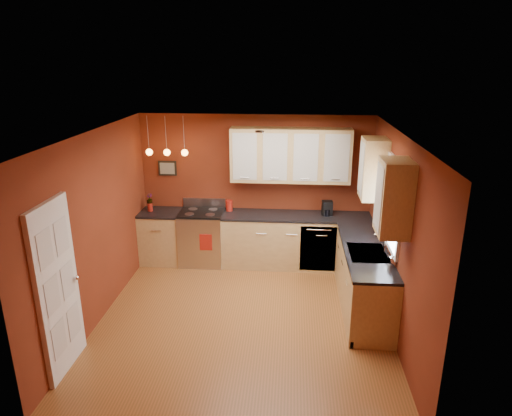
# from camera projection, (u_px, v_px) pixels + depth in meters

# --- Properties ---
(floor) EXTENTS (4.20, 4.20, 0.00)m
(floor) POSITION_uv_depth(u_px,v_px,m) (244.00, 318.00, 6.44)
(floor) COLOR #9A562C
(floor) RESTS_ON ground
(ceiling) EXTENTS (4.00, 4.20, 0.02)m
(ceiling) POSITION_uv_depth(u_px,v_px,m) (242.00, 135.00, 5.62)
(ceiling) COLOR white
(ceiling) RESTS_ON wall_back
(wall_back) EXTENTS (4.00, 0.02, 2.60)m
(wall_back) POSITION_uv_depth(u_px,v_px,m) (255.00, 189.00, 8.02)
(wall_back) COLOR maroon
(wall_back) RESTS_ON floor
(wall_front) EXTENTS (4.00, 0.02, 2.60)m
(wall_front) POSITION_uv_depth(u_px,v_px,m) (217.00, 319.00, 4.04)
(wall_front) COLOR maroon
(wall_front) RESTS_ON floor
(wall_left) EXTENTS (0.02, 4.20, 2.60)m
(wall_left) POSITION_uv_depth(u_px,v_px,m) (96.00, 228.00, 6.18)
(wall_left) COLOR maroon
(wall_left) RESTS_ON floor
(wall_right) EXTENTS (0.02, 4.20, 2.60)m
(wall_right) POSITION_uv_depth(u_px,v_px,m) (397.00, 237.00, 5.88)
(wall_right) COLOR maroon
(wall_right) RESTS_ON floor
(base_cabinets_back_left) EXTENTS (0.70, 0.60, 0.90)m
(base_cabinets_back_left) POSITION_uv_depth(u_px,v_px,m) (162.00, 237.00, 8.13)
(base_cabinets_back_left) COLOR tan
(base_cabinets_back_left) RESTS_ON floor
(base_cabinets_back_right) EXTENTS (2.54, 0.60, 0.90)m
(base_cabinets_back_right) POSITION_uv_depth(u_px,v_px,m) (296.00, 241.00, 7.95)
(base_cabinets_back_right) COLOR tan
(base_cabinets_back_right) RESTS_ON floor
(base_cabinets_right) EXTENTS (0.60, 2.10, 0.90)m
(base_cabinets_right) POSITION_uv_depth(u_px,v_px,m) (363.00, 279.00, 6.60)
(base_cabinets_right) COLOR tan
(base_cabinets_right) RESTS_ON floor
(counter_back_left) EXTENTS (0.70, 0.62, 0.04)m
(counter_back_left) POSITION_uv_depth(u_px,v_px,m) (160.00, 212.00, 7.98)
(counter_back_left) COLOR black
(counter_back_left) RESTS_ON base_cabinets_back_left
(counter_back_right) EXTENTS (2.54, 0.62, 0.04)m
(counter_back_right) POSITION_uv_depth(u_px,v_px,m) (297.00, 216.00, 7.80)
(counter_back_right) COLOR black
(counter_back_right) RESTS_ON base_cabinets_back_right
(counter_right) EXTENTS (0.62, 2.10, 0.04)m
(counter_right) POSITION_uv_depth(u_px,v_px,m) (366.00, 249.00, 6.45)
(counter_right) COLOR black
(counter_right) RESTS_ON base_cabinets_right
(gas_range) EXTENTS (0.76, 0.64, 1.11)m
(gas_range) POSITION_uv_depth(u_px,v_px,m) (202.00, 237.00, 8.06)
(gas_range) COLOR #B1B1B5
(gas_range) RESTS_ON floor
(dishwasher_front) EXTENTS (0.60, 0.02, 0.80)m
(dishwasher_front) POSITION_uv_depth(u_px,v_px,m) (318.00, 249.00, 7.64)
(dishwasher_front) COLOR #B1B1B5
(dishwasher_front) RESTS_ON base_cabinets_back_right
(sink) EXTENTS (0.50, 0.70, 0.33)m
(sink) POSITION_uv_depth(u_px,v_px,m) (367.00, 254.00, 6.31)
(sink) COLOR gray
(sink) RESTS_ON counter_right
(window) EXTENTS (0.06, 1.02, 1.22)m
(window) POSITION_uv_depth(u_px,v_px,m) (393.00, 201.00, 6.04)
(window) COLOR white
(window) RESTS_ON wall_right
(door_left_wall) EXTENTS (0.12, 0.82, 2.05)m
(door_left_wall) POSITION_uv_depth(u_px,v_px,m) (58.00, 289.00, 5.13)
(door_left_wall) COLOR white
(door_left_wall) RESTS_ON floor
(upper_cabinets_back) EXTENTS (2.00, 0.35, 0.90)m
(upper_cabinets_back) POSITION_uv_depth(u_px,v_px,m) (290.00, 155.00, 7.60)
(upper_cabinets_back) COLOR tan
(upper_cabinets_back) RESTS_ON wall_back
(upper_cabinets_right) EXTENTS (0.35, 1.95, 0.90)m
(upper_cabinets_right) POSITION_uv_depth(u_px,v_px,m) (383.00, 182.00, 6.00)
(upper_cabinets_right) COLOR tan
(upper_cabinets_right) RESTS_ON wall_right
(wall_picture) EXTENTS (0.32, 0.03, 0.26)m
(wall_picture) POSITION_uv_depth(u_px,v_px,m) (168.00, 168.00, 8.00)
(wall_picture) COLOR black
(wall_picture) RESTS_ON wall_back
(pendant_lights) EXTENTS (0.71, 0.11, 0.66)m
(pendant_lights) POSITION_uv_depth(u_px,v_px,m) (167.00, 152.00, 7.57)
(pendant_lights) COLOR gray
(pendant_lights) RESTS_ON ceiling
(red_canister) EXTENTS (0.12, 0.12, 0.19)m
(red_canister) POSITION_uv_depth(u_px,v_px,m) (229.00, 206.00, 7.98)
(red_canister) COLOR #A21B11
(red_canister) RESTS_ON counter_back_right
(red_vase) EXTENTS (0.09, 0.09, 0.14)m
(red_vase) POSITION_uv_depth(u_px,v_px,m) (150.00, 207.00, 7.98)
(red_vase) COLOR #A21B11
(red_vase) RESTS_ON counter_back_left
(flowers) EXTENTS (0.13, 0.13, 0.19)m
(flowers) POSITION_uv_depth(u_px,v_px,m) (149.00, 199.00, 7.93)
(flowers) COLOR #A21B11
(flowers) RESTS_ON red_vase
(coffee_maker) EXTENTS (0.19, 0.18, 0.25)m
(coffee_maker) POSITION_uv_depth(u_px,v_px,m) (327.00, 209.00, 7.75)
(coffee_maker) COLOR black
(coffee_maker) RESTS_ON counter_back_right
(soap_pump) EXTENTS (0.09, 0.10, 0.19)m
(soap_pump) POSITION_uv_depth(u_px,v_px,m) (393.00, 259.00, 5.86)
(soap_pump) COLOR white
(soap_pump) RESTS_ON counter_right
(dish_towel) EXTENTS (0.21, 0.01, 0.29)m
(dish_towel) POSITION_uv_depth(u_px,v_px,m) (206.00, 242.00, 7.73)
(dish_towel) COLOR #A21B11
(dish_towel) RESTS_ON gas_range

